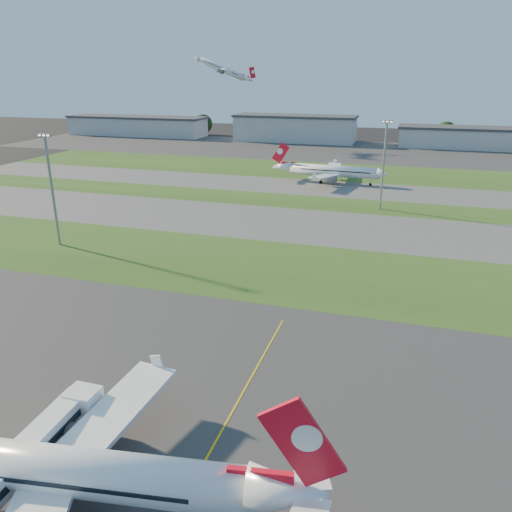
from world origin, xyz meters
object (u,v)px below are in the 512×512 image
at_px(airliner_taxiing, 332,171).
at_px(airliner_parked, 65,472).
at_px(light_mast_west, 51,183).
at_px(light_mast_centre, 384,159).

bearing_deg(airliner_taxiing, airliner_parked, 93.84).
bearing_deg(airliner_parked, light_mast_west, 119.47).
xyz_separation_m(airliner_parked, light_mast_centre, (19.38, 120.44, 10.20)).
xyz_separation_m(airliner_taxiing, light_mast_centre, (19.85, -33.81, 10.45)).
distance_m(airliner_parked, airliner_taxiing, 154.25).
height_order(airliner_taxiing, light_mast_west, light_mast_west).
xyz_separation_m(airliner_taxiing, light_mast_west, (-50.15, -89.81, 10.45)).
bearing_deg(airliner_taxiing, light_mast_centre, 124.08).
xyz_separation_m(airliner_parked, airliner_taxiing, (-0.47, 154.25, -0.25)).
distance_m(airliner_parked, light_mast_west, 82.57).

